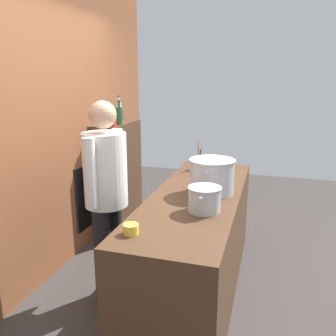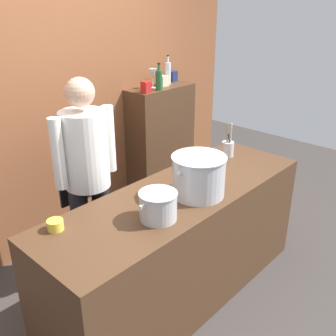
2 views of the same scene
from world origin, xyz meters
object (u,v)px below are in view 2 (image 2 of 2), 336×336
at_px(spice_tin_red, 146,87).
at_px(utensil_crock, 228,149).
at_px(stockpot_large, 199,176).
at_px(chef, 87,170).
at_px(spice_tin_navy, 172,76).
at_px(stockpot_small, 158,206).
at_px(wine_bottle_clear, 168,73).
at_px(wine_glass_wide, 153,74).
at_px(wine_bottle_green, 159,80).
at_px(butter_jar, 55,225).
at_px(spice_tin_cream, 163,81).

bearing_deg(spice_tin_red, utensil_crock, -87.99).
height_order(stockpot_large, spice_tin_red, spice_tin_red).
height_order(chef, spice_tin_navy, chef).
height_order(stockpot_small, wine_bottle_clear, wine_bottle_clear).
height_order(wine_bottle_clear, wine_glass_wide, wine_bottle_clear).
relative_size(chef, utensil_crock, 5.53).
distance_m(stockpot_small, wine_bottle_green, 1.81).
bearing_deg(butter_jar, wine_bottle_green, 25.80).
bearing_deg(wine_glass_wide, wine_bottle_green, -106.18).
xyz_separation_m(chef, butter_jar, (-0.56, -0.44, -0.03)).
relative_size(stockpot_large, spice_tin_red, 4.00).
distance_m(utensil_crock, wine_bottle_green, 1.05).
xyz_separation_m(spice_tin_cream, spice_tin_red, (-0.33, -0.09, 0.00)).
bearing_deg(chef, butter_jar, 40.81).
height_order(chef, spice_tin_cream, chef).
distance_m(stockpot_large, utensil_crock, 0.77).
height_order(stockpot_large, butter_jar, stockpot_large).
distance_m(wine_bottle_clear, spice_tin_navy, 0.19).
xyz_separation_m(stockpot_small, wine_bottle_green, (1.28, 1.22, 0.42)).
bearing_deg(wine_bottle_clear, utensil_crock, -110.58).
distance_m(wine_bottle_green, spice_tin_navy, 0.47).
height_order(chef, butter_jar, chef).
bearing_deg(wine_glass_wide, wine_bottle_clear, 0.46).
xyz_separation_m(stockpot_large, wine_bottle_clear, (1.12, 1.32, 0.39)).
xyz_separation_m(wine_bottle_green, wine_glass_wide, (0.03, 0.12, 0.03)).
bearing_deg(wine_bottle_clear, spice_tin_red, -165.61).
height_order(wine_bottle_clear, wine_bottle_green, wine_bottle_clear).
xyz_separation_m(stockpot_large, stockpot_small, (-0.42, -0.02, -0.05)).
bearing_deg(wine_bottle_clear, spice_tin_navy, 26.89).
bearing_deg(stockpot_small, utensil_crock, 13.52).
bearing_deg(wine_bottle_clear, wine_glass_wide, -179.54).
height_order(utensil_crock, spice_tin_cream, spice_tin_cream).
relative_size(stockpot_large, wine_bottle_clear, 1.44).
relative_size(wine_bottle_clear, wine_bottle_green, 1.14).
bearing_deg(utensil_crock, stockpot_large, -160.66).
bearing_deg(spice_tin_cream, wine_bottle_clear, 11.42).
bearing_deg(chef, spice_tin_navy, -157.24).
xyz_separation_m(wine_bottle_clear, spice_tin_navy, (0.16, 0.08, -0.06)).
height_order(stockpot_large, stockpot_small, stockpot_large).
bearing_deg(spice_tin_cream, wine_bottle_green, -148.01).
xyz_separation_m(spice_tin_navy, spice_tin_red, (-0.59, -0.19, -0.00)).
distance_m(chef, wine_bottle_green, 1.36).
bearing_deg(spice_tin_cream, stockpot_large, -128.21).
distance_m(wine_bottle_green, spice_tin_cream, 0.20).
relative_size(wine_bottle_clear, spice_tin_cream, 2.81).
distance_m(stockpot_large, spice_tin_cream, 1.68).
xyz_separation_m(wine_bottle_green, spice_tin_navy, (0.42, 0.20, -0.05)).
relative_size(stockpot_small, spice_tin_navy, 2.74).
height_order(wine_bottle_clear, spice_tin_red, wine_bottle_clear).
bearing_deg(wine_bottle_clear, wine_bottle_green, -155.17).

